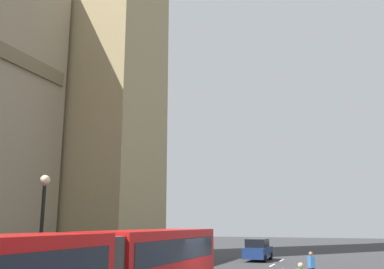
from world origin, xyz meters
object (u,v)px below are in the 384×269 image
at_px(sedan_lead, 258,250).
at_px(pedestrian_by_kerb, 311,267).
at_px(articulated_bus, 87,269).
at_px(street_lamp, 42,226).

distance_m(sedan_lead, pedestrian_by_kerb, 14.33).
height_order(articulated_bus, pedestrian_by_kerb, articulated_bus).
distance_m(sedan_lead, street_lamp, 22.85).
bearing_deg(street_lamp, pedestrian_by_kerb, -48.61).
height_order(articulated_bus, sedan_lead, articulated_bus).
xyz_separation_m(articulated_bus, sedan_lead, (25.33, -0.16, -0.83)).
xyz_separation_m(street_lamp, pedestrian_by_kerb, (9.09, -10.32, -2.14)).
distance_m(articulated_bus, street_lamp, 5.61).
height_order(sedan_lead, street_lamp, street_lamp).
relative_size(sedan_lead, pedestrian_by_kerb, 2.60).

